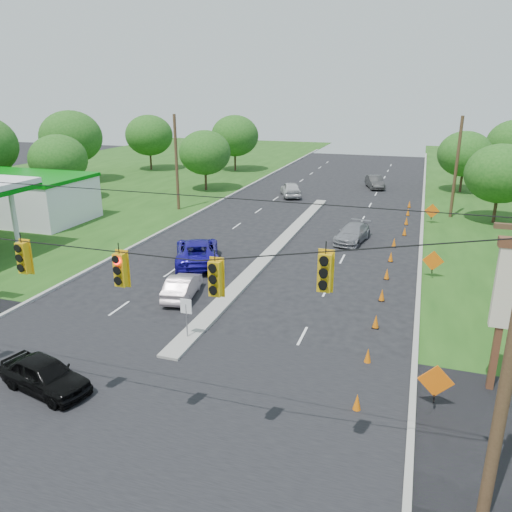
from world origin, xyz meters
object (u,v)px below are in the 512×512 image
(gas_station, at_px, (7,196))
(black_sedan, at_px, (45,375))
(blue_pickup, at_px, (197,251))
(white_sedan, at_px, (182,286))

(gas_station, xyz_separation_m, black_sedan, (20.27, -19.69, -1.90))
(gas_station, distance_m, blue_pickup, 20.06)
(white_sedan, bearing_deg, black_sedan, 74.52)
(gas_station, distance_m, white_sedan, 23.36)
(black_sedan, height_order, white_sedan, black_sedan)
(black_sedan, bearing_deg, gas_station, 58.87)
(black_sedan, height_order, blue_pickup, blue_pickup)
(gas_station, height_order, white_sedan, gas_station)
(blue_pickup, bearing_deg, white_sedan, 81.40)
(white_sedan, bearing_deg, blue_pickup, -84.02)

